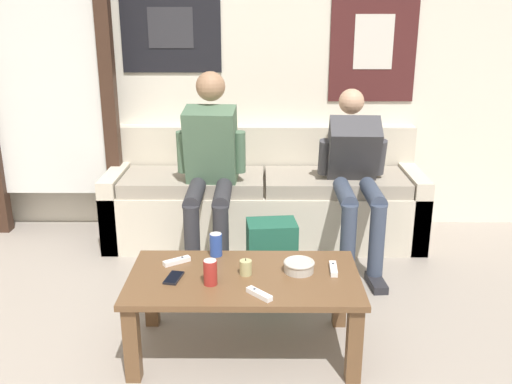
# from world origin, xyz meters

# --- Properties ---
(wall_back) EXTENTS (10.00, 0.07, 2.55)m
(wall_back) POSITION_xyz_m (0.00, 2.88, 1.28)
(wall_back) COLOR silver
(wall_back) RESTS_ON ground_plane
(door_frame) EXTENTS (1.00, 0.10, 2.15)m
(door_frame) POSITION_xyz_m (-1.37, 2.66, 1.20)
(door_frame) COLOR #382319
(door_frame) RESTS_ON ground_plane
(couch) EXTENTS (2.29, 0.69, 0.81)m
(couch) POSITION_xyz_m (0.21, 2.53, 0.29)
(couch) COLOR beige
(couch) RESTS_ON ground_plane
(coffee_table) EXTENTS (1.14, 0.60, 0.42)m
(coffee_table) POSITION_xyz_m (0.10, 1.04, 0.35)
(coffee_table) COLOR brown
(coffee_table) RESTS_ON ground_plane
(person_seated_adult) EXTENTS (0.47, 0.86, 1.27)m
(person_seated_adult) POSITION_xyz_m (-0.15, 2.16, 0.69)
(person_seated_adult) COLOR #2D2D33
(person_seated_adult) RESTS_ON ground_plane
(person_seated_teen) EXTENTS (0.47, 0.99, 1.13)m
(person_seated_teen) POSITION_xyz_m (0.82, 2.21, 0.63)
(person_seated_teen) COLOR #384256
(person_seated_teen) RESTS_ON ground_plane
(backpack) EXTENTS (0.32, 0.27, 0.42)m
(backpack) POSITION_xyz_m (0.26, 1.75, 0.20)
(backpack) COLOR #1E5642
(backpack) RESTS_ON ground_plane
(ceramic_bowl) EXTENTS (0.16, 0.16, 0.06)m
(ceramic_bowl) POSITION_xyz_m (0.38, 1.09, 0.45)
(ceramic_bowl) COLOR #B7B2A8
(ceramic_bowl) RESTS_ON coffee_table
(pillar_candle) EXTENTS (0.06, 0.06, 0.09)m
(pillar_candle) POSITION_xyz_m (0.11, 1.06, 0.46)
(pillar_candle) COLOR tan
(pillar_candle) RESTS_ON coffee_table
(drink_can_blue) EXTENTS (0.07, 0.07, 0.12)m
(drink_can_blue) POSITION_xyz_m (-0.05, 1.28, 0.48)
(drink_can_blue) COLOR #28479E
(drink_can_blue) RESTS_ON coffee_table
(drink_can_red) EXTENTS (0.07, 0.07, 0.12)m
(drink_can_red) POSITION_xyz_m (-0.05, 0.96, 0.48)
(drink_can_red) COLOR maroon
(drink_can_red) RESTS_ON coffee_table
(game_controller_near_left) EXTENTS (0.12, 0.13, 0.03)m
(game_controller_near_left) POSITION_xyz_m (0.18, 0.84, 0.43)
(game_controller_near_left) COLOR white
(game_controller_near_left) RESTS_ON coffee_table
(game_controller_near_right) EXTENTS (0.14, 0.11, 0.03)m
(game_controller_near_right) POSITION_xyz_m (-0.25, 1.18, 0.43)
(game_controller_near_right) COLOR white
(game_controller_near_right) RESTS_ON coffee_table
(game_controller_far_center) EXTENTS (0.04, 0.15, 0.03)m
(game_controller_far_center) POSITION_xyz_m (0.55, 1.10, 0.43)
(game_controller_far_center) COLOR white
(game_controller_far_center) RESTS_ON coffee_table
(cell_phone) EXTENTS (0.09, 0.15, 0.01)m
(cell_phone) POSITION_xyz_m (-0.24, 1.01, 0.42)
(cell_phone) COLOR black
(cell_phone) RESTS_ON coffee_table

